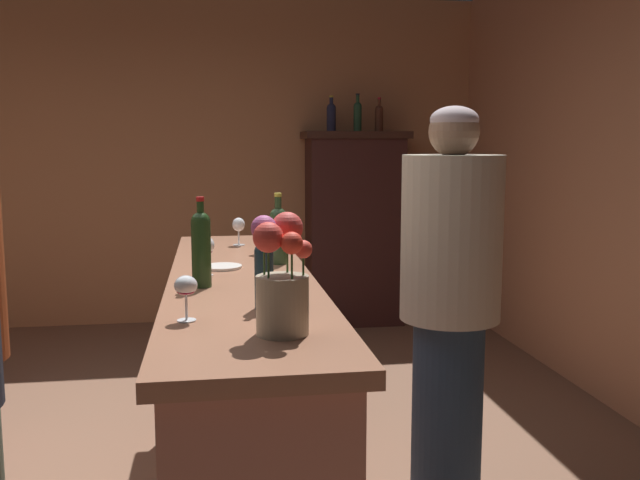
% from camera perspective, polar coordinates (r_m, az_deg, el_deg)
% --- Properties ---
extents(wall_back, '(5.73, 0.12, 2.80)m').
position_cam_1_polar(wall_back, '(6.16, -13.62, 6.27)').
color(wall_back, '#B67B51').
rests_on(wall_back, ground).
extents(bar_counter, '(0.56, 2.45, 1.03)m').
position_cam_1_polar(bar_counter, '(2.92, -6.33, -12.78)').
color(bar_counter, '#A76957').
rests_on(bar_counter, ground).
extents(display_cabinet, '(0.88, 0.47, 1.65)m').
position_cam_1_polar(display_cabinet, '(5.98, 2.84, 1.27)').
color(display_cabinet, '#331918').
rests_on(display_cabinet, ground).
extents(wine_bottle_chardonnay, '(0.06, 0.06, 0.28)m').
position_cam_1_polar(wine_bottle_chardonnay, '(2.20, -4.61, -2.59)').
color(wine_bottle_chardonnay, '#1A2F3A').
rests_on(wine_bottle_chardonnay, bar_counter).
extents(wine_bottle_syrah, '(0.08, 0.08, 0.31)m').
position_cam_1_polar(wine_bottle_syrah, '(3.02, -3.44, 0.64)').
color(wine_bottle_syrah, '#2D4527').
rests_on(wine_bottle_syrah, bar_counter).
extents(wine_bottle_riesling, '(0.07, 0.07, 0.33)m').
position_cam_1_polar(wine_bottle_riesling, '(2.56, -9.71, -0.45)').
color(wine_bottle_riesling, '#203C19').
rests_on(wine_bottle_riesling, bar_counter).
extents(wine_glass_front, '(0.07, 0.07, 0.14)m').
position_cam_1_polar(wine_glass_front, '(2.08, -10.93, -3.88)').
color(wine_glass_front, white).
rests_on(wine_glass_front, bar_counter).
extents(wine_glass_mid, '(0.06, 0.06, 0.14)m').
position_cam_1_polar(wine_glass_mid, '(3.60, -6.68, 1.17)').
color(wine_glass_mid, white).
rests_on(wine_glass_mid, bar_counter).
extents(wine_glass_rear, '(0.08, 0.08, 0.16)m').
position_cam_1_polar(wine_glass_rear, '(2.78, -9.45, -0.60)').
color(wine_glass_rear, white).
rests_on(wine_glass_rear, bar_counter).
extents(wine_glass_spare, '(0.07, 0.07, 0.16)m').
position_cam_1_polar(wine_glass_spare, '(3.31, -4.85, 0.81)').
color(wine_glass_spare, white).
rests_on(wine_glass_spare, bar_counter).
extents(flower_arrangement, '(0.17, 0.17, 0.33)m').
position_cam_1_polar(flower_arrangement, '(1.90, -3.19, -3.22)').
color(flower_arrangement, tan).
rests_on(flower_arrangement, bar_counter).
extents(cheese_plate, '(0.17, 0.17, 0.01)m').
position_cam_1_polar(cheese_plate, '(2.95, -8.02, -2.20)').
color(cheese_plate, white).
rests_on(cheese_plate, bar_counter).
extents(display_bottle_left, '(0.08, 0.08, 0.30)m').
position_cam_1_polar(display_bottle_left, '(5.91, 0.93, 10.15)').
color(display_bottle_left, '#1E223E').
rests_on(display_bottle_left, display_cabinet).
extents(display_bottle_midleft, '(0.07, 0.07, 0.31)m').
position_cam_1_polar(display_bottle_midleft, '(5.95, 3.09, 10.20)').
color(display_bottle_midleft, '#22472F').
rests_on(display_bottle_midleft, display_cabinet).
extents(display_bottle_center, '(0.07, 0.07, 0.28)m').
position_cam_1_polar(display_bottle_center, '(5.99, 4.86, 10.02)').
color(display_bottle_center, '#4E281B').
rests_on(display_bottle_center, display_cabinet).
extents(bartender, '(0.40, 0.40, 1.69)m').
position_cam_1_polar(bartender, '(2.84, 10.58, -5.00)').
color(bartender, '#20344C').
rests_on(bartender, ground).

